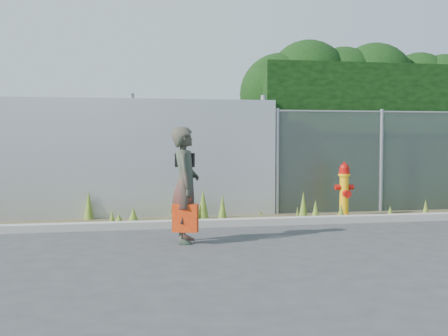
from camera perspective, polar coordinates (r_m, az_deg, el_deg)
ground at (r=7.77m, az=4.17°, el=-7.90°), size 80.00×80.00×0.00m
curb at (r=9.48m, az=1.33°, el=-5.54°), size 16.00×0.22×0.12m
weed_strip at (r=10.15m, az=0.14°, el=-4.52°), size 16.00×1.33×0.55m
corrugated_fence at (r=10.45m, az=-17.81°, el=0.86°), size 8.50×0.21×2.30m
chainlink_fence at (r=12.10m, az=20.13°, el=0.75°), size 6.50×0.07×2.05m
hedge at (r=12.99m, az=17.55°, el=5.40°), size 7.60×1.91×3.57m
fire_hydrant at (r=10.66m, az=12.12°, el=-2.27°), size 0.35×0.31×1.03m
woman at (r=7.92m, az=-3.95°, el=-1.72°), size 0.49×0.66×1.63m
red_tote_bag at (r=7.81m, az=-3.96°, el=-5.09°), size 0.35×0.13×0.46m
black_shoulder_bag at (r=8.01m, az=-4.01°, el=0.81°), size 0.27×0.11×0.20m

